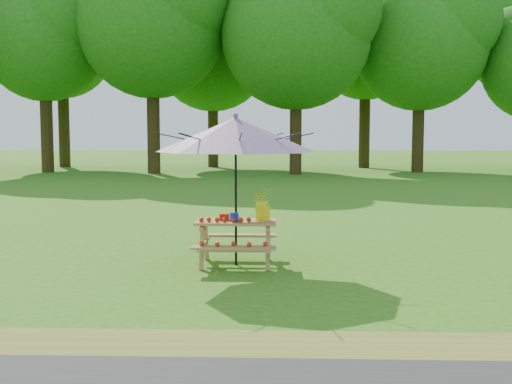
{
  "coord_description": "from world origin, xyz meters",
  "views": [
    {
      "loc": [
        -0.49,
        -8.47,
        1.99
      ],
      "look_at": [
        -0.83,
        0.99,
        1.1
      ],
      "focal_mm": 45.0,
      "sensor_mm": 36.0,
      "label": 1
    }
  ],
  "objects": [
    {
      "name": "drygrass_strip",
      "position": [
        0.0,
        -2.8,
        0.0
      ],
      "size": [
        120.0,
        1.2,
        0.01
      ],
      "primitive_type": "cube",
      "color": "#9A943D",
      "rests_on": "ground"
    },
    {
      "name": "flower_bucket",
      "position": [
        -0.74,
        1.05,
        0.93
      ],
      "size": [
        0.36,
        0.34,
        0.48
      ],
      "color": "yellow",
      "rests_on": "picnic_table"
    },
    {
      "name": "produce_bins",
      "position": [
        -1.2,
        1.0,
        0.72
      ],
      "size": [
        0.29,
        0.4,
        0.13
      ],
      "color": "red",
      "rests_on": "picnic_table"
    },
    {
      "name": "patio_umbrella",
      "position": [
        -1.13,
        0.99,
        1.95
      ],
      "size": [
        2.65,
        2.65,
        2.27
      ],
      "color": "black",
      "rests_on": "ground"
    },
    {
      "name": "treeline",
      "position": [
        0.0,
        22.0,
        8.0
      ],
      "size": [
        60.0,
        12.0,
        16.0
      ],
      "primitive_type": null,
      "color": "#256110",
      "rests_on": "ground"
    },
    {
      "name": "ground",
      "position": [
        0.0,
        0.0,
        0.0
      ],
      "size": [
        120.0,
        120.0,
        0.0
      ],
      "primitive_type": "plane",
      "color": "#396A14",
      "rests_on": "ground"
    },
    {
      "name": "picnic_table",
      "position": [
        -1.13,
        0.98,
        0.33
      ],
      "size": [
        1.2,
        1.32,
        0.67
      ],
      "color": "#A57D4A",
      "rests_on": "ground"
    },
    {
      "name": "tomatoes_row",
      "position": [
        -1.28,
        0.81,
        0.71
      ],
      "size": [
        0.77,
        0.13,
        0.07
      ],
      "primitive_type": null,
      "color": "red",
      "rests_on": "picnic_table"
    }
  ]
}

